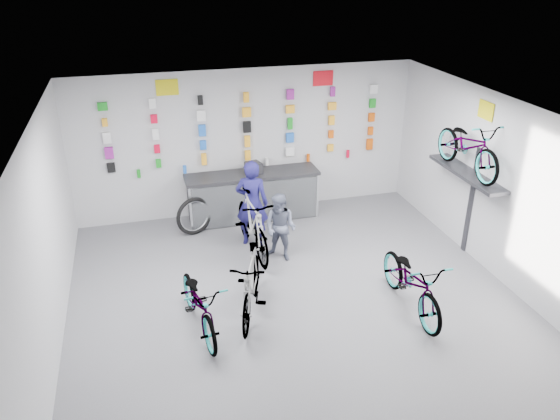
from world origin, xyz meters
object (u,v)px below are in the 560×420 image
object	(u,v)px
bike_service	(252,224)
customer	(280,227)
bike_left	(199,303)
clerk	(252,203)
bike_center	(251,284)
counter	(253,197)
bike_right	(412,281)

from	to	relation	value
bike_service	customer	xyz separation A→B (m)	(0.43, -0.36, 0.04)
bike_left	clerk	bearing A→B (deg)	53.22
bike_service	customer	size ratio (longest dim) A/B	1.55
bike_left	bike_center	xyz separation A→B (m)	(0.80, 0.18, 0.07)
counter	bike_left	bearing A→B (deg)	-114.54
bike_left	bike_service	size ratio (longest dim) A/B	0.89
bike_right	bike_center	bearing A→B (deg)	168.59
bike_service	clerk	size ratio (longest dim) A/B	1.16
bike_left	bike_center	size ratio (longest dim) A/B	0.99
bike_center	bike_service	size ratio (longest dim) A/B	0.90
bike_left	bike_service	distance (m)	2.38
bike_left	customer	xyz separation A→B (m)	(1.67, 1.67, 0.17)
bike_center	bike_left	bearing A→B (deg)	-147.62
counter	clerk	world-z (taller)	clerk
bike_right	customer	xyz separation A→B (m)	(-1.53, 2.01, 0.13)
counter	bike_center	xyz separation A→B (m)	(-0.75, -3.22, 0.04)
bike_left	clerk	size ratio (longest dim) A/B	1.03
bike_center	customer	world-z (taller)	customer
bike_right	bike_service	size ratio (longest dim) A/B	0.97
bike_center	bike_right	size ratio (longest dim) A/B	0.93
bike_right	customer	bearing A→B (deg)	128.26
bike_left	bike_center	world-z (taller)	bike_center
counter	customer	xyz separation A→B (m)	(0.11, -1.74, 0.14)
bike_center	bike_right	xyz separation A→B (m)	(2.40, -0.52, -0.03)
counter	bike_right	world-z (taller)	counter
counter	bike_center	world-z (taller)	bike_center
bike_left	bike_service	bearing A→B (deg)	50.89
counter	bike_right	xyz separation A→B (m)	(1.65, -3.74, 0.01)
bike_right	clerk	bearing A→B (deg)	125.92
bike_service	clerk	world-z (taller)	clerk
bike_right	bike_service	world-z (taller)	bike_service
counter	customer	world-z (taller)	customer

